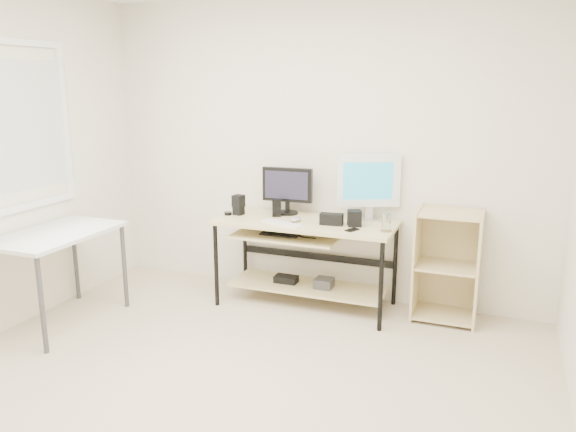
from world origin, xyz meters
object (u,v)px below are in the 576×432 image
Objects in this scene: white_imac at (369,182)px; audio_controller at (277,208)px; desk at (303,244)px; black_monitor at (287,188)px; side_table at (57,242)px; shelf_unit at (447,264)px.

white_imac is 3.62× the size of audio_controller.
desk is 0.39m from audio_controller.
audio_controller is at bearing 170.38° from desk.
side_table is at bearing -142.33° from black_monitor.
black_monitor is (-0.21, 0.17, 0.45)m from desk.
desk is 1.19m from shelf_unit.
audio_controller is (1.39, 1.10, 0.16)m from side_table.
white_imac is (0.50, 0.20, 0.53)m from desk.
black_monitor is 2.92× the size of audio_controller.
shelf_unit is 1.49m from black_monitor.
black_monitor reaches higher than side_table.
desk is at bearing -32.86° from audio_controller.
black_monitor is 0.21m from audio_controller.
white_imac is at bearing -11.38° from audio_controller.
black_monitor reaches higher than audio_controller.
desk is 3.34× the size of black_monitor.
black_monitor is (-1.39, 0.01, 0.53)m from shelf_unit.
white_imac is (2.15, 1.26, 0.40)m from side_table.
side_table is 1.92m from black_monitor.
side_table is at bearing -147.35° from desk.
audio_controller is (-0.76, -0.16, -0.24)m from white_imac.
black_monitor is at bearing 46.45° from audio_controller.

